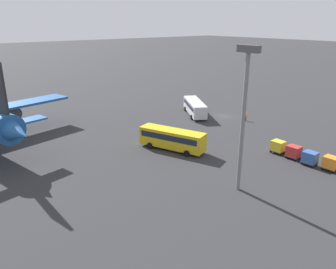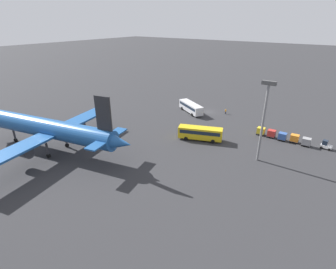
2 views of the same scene
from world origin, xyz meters
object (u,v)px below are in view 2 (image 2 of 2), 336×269
at_px(shuttle_bus_far, 200,132).
at_px(baggage_tug, 326,145).
at_px(cargo_cart_yellow, 261,131).
at_px(cargo_cart_grey, 306,142).
at_px(worker_person, 226,111).
at_px(airplane, 50,129).
at_px(cargo_cart_blue, 282,136).
at_px(cargo_cart_red, 271,133).
at_px(shuttle_bus_near, 191,107).
at_px(cargo_cart_orange, 295,138).

bearing_deg(shuttle_bus_far, baggage_tug, -175.32).
bearing_deg(cargo_cart_yellow, cargo_cart_grey, 178.26).
bearing_deg(worker_person, cargo_cart_grey, 157.35).
height_order(airplane, cargo_cart_yellow, airplane).
height_order(airplane, baggage_tug, airplane).
distance_m(baggage_tug, cargo_cart_yellow, 15.26).
bearing_deg(airplane, cargo_cart_grey, -153.96).
relative_size(airplane, shuttle_bus_far, 3.78).
xyz_separation_m(shuttle_bus_far, baggage_tug, (-27.02, -12.87, -1.07)).
relative_size(airplane, cargo_cart_blue, 20.78).
bearing_deg(airplane, worker_person, -126.46).
height_order(cargo_cart_blue, cargo_cart_red, same).
bearing_deg(baggage_tug, cargo_cart_grey, 21.59).
relative_size(shuttle_bus_near, worker_person, 6.51).
relative_size(shuttle_bus_far, cargo_cart_red, 5.50).
distance_m(airplane, shuttle_bus_near, 44.54).
bearing_deg(cargo_cart_blue, shuttle_bus_near, -10.52).
xyz_separation_m(airplane, cargo_cart_yellow, (-36.67, -37.50, -4.44)).
xyz_separation_m(cargo_cart_orange, cargo_cart_red, (5.57, 0.27, 0.00)).
distance_m(shuttle_bus_far, cargo_cart_orange, 23.58).
height_order(worker_person, cargo_cart_yellow, cargo_cart_yellow).
distance_m(shuttle_bus_far, cargo_cart_grey, 25.76).
xyz_separation_m(airplane, shuttle_bus_far, (-24.89, -25.43, -3.63)).
bearing_deg(airplane, cargo_cart_orange, -151.89).
distance_m(airplane, cargo_cart_grey, 60.71).
xyz_separation_m(shuttle_bus_near, baggage_tug, (-40.07, 4.46, -0.94)).
bearing_deg(cargo_cart_yellow, cargo_cart_blue, 176.12).
bearing_deg(cargo_cart_grey, airplane, 37.86).
relative_size(cargo_cart_orange, cargo_cart_red, 1.00).
height_order(baggage_tug, cargo_cart_grey, baggage_tug).
relative_size(cargo_cart_blue, cargo_cart_red, 1.00).
distance_m(cargo_cart_blue, cargo_cart_yellow, 5.58).
bearing_deg(airplane, baggage_tug, -155.39).
xyz_separation_m(cargo_cart_grey, cargo_cart_red, (8.35, -0.24, 0.00)).
xyz_separation_m(baggage_tug, cargo_cart_yellow, (15.24, 0.81, 0.25)).
height_order(worker_person, cargo_cart_orange, cargo_cart_orange).
relative_size(worker_person, cargo_cart_grey, 0.84).
bearing_deg(cargo_cart_grey, worker_person, -22.65).
height_order(shuttle_bus_far, cargo_cart_grey, shuttle_bus_far).
xyz_separation_m(shuttle_bus_far, cargo_cart_orange, (-20.13, -12.24, -0.82)).
bearing_deg(airplane, cargo_cart_blue, -150.50).
distance_m(airplane, cargo_cart_orange, 58.87).
height_order(airplane, cargo_cart_grey, airplane).
bearing_deg(baggage_tug, shuttle_bus_far, 31.47).
xyz_separation_m(cargo_cart_red, cargo_cart_yellow, (2.78, -0.09, 0.00)).
bearing_deg(cargo_cart_orange, cargo_cart_yellow, 1.19).
bearing_deg(baggage_tug, cargo_cart_red, 10.13).
bearing_deg(cargo_cart_red, airplane, 43.48).
height_order(airplane, shuttle_bus_near, airplane).
bearing_deg(baggage_tug, cargo_cart_blue, 12.97).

